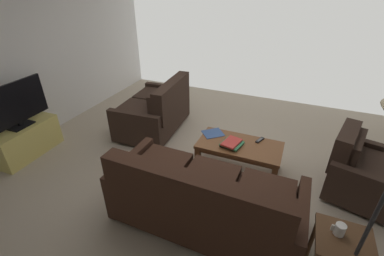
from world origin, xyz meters
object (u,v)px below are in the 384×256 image
loveseat_near (156,110)px  tv_stand (27,140)px  coffee_table (239,148)px  loose_magazine (213,133)px  armchair_side (364,171)px  coffee_mug (340,230)px  book_stack (231,143)px  sofa_main (203,200)px  flat_tv (14,105)px  end_table (341,250)px  tv_remote (260,140)px

loveseat_near → tv_stand: loveseat_near is taller
coffee_table → loose_magazine: 0.44m
tv_stand → armchair_side: (-4.49, -0.96, 0.10)m
loveseat_near → loose_magazine: 1.25m
coffee_mug → book_stack: 1.64m
sofa_main → loose_magazine: 1.24m
flat_tv → book_stack: flat_tv is taller
armchair_side → end_table: bearing=75.2°
end_table → loose_magazine: 2.06m
sofa_main → armchair_side: size_ratio=1.92×
book_stack → loose_magazine: 0.38m
sofa_main → end_table: sofa_main is taller
loose_magazine → tv_remote: bearing=53.8°
coffee_table → coffee_mug: size_ratio=10.74×
coffee_table → book_stack: bearing=37.3°
end_table → tv_stand: bearing=-5.9°
sofa_main → loveseat_near: bearing=-48.2°
book_stack → sofa_main: bearing=88.9°
loose_magazine → coffee_mug: bearing=6.0°
loose_magazine → end_table: bearing=6.1°
flat_tv → end_table: bearing=174.2°
end_table → book_stack: (1.21, -1.18, -0.01)m
flat_tv → book_stack: (-2.91, -0.76, -0.35)m
tv_remote → loose_magazine: size_ratio=0.60×
loveseat_near → coffee_table: loveseat_near is taller
sofa_main → book_stack: sofa_main is taller
coffee_mug → coffee_table: bearing=-48.8°
flat_tv → coffee_table: bearing=-164.4°
end_table → flat_tv: flat_tv is taller
sofa_main → coffee_table: sofa_main is taller
coffee_table → tv_remote: size_ratio=6.64×
loveseat_near → armchair_side: (-3.06, 0.44, -0.04)m
armchair_side → loose_magazine: 1.90m
coffee_mug → tv_stand: bearing=-5.4°
end_table → loveseat_near: bearing=-34.0°
loveseat_near → end_table: loveseat_near is taller
loveseat_near → sofa_main: bearing=131.8°
sofa_main → tv_stand: size_ratio=2.04×
end_table → coffee_mug: (0.05, -0.04, 0.17)m
tv_stand → flat_tv: flat_tv is taller
loveseat_near → coffee_table: (-1.58, 0.56, -0.02)m
armchair_side → book_stack: (1.58, 0.20, 0.12)m
sofa_main → tv_stand: (2.89, -0.25, -0.14)m
loveseat_near → flat_tv: flat_tv is taller
flat_tv → tv_remote: (-3.23, -1.02, -0.37)m
book_stack → tv_remote: size_ratio=1.88×
tv_remote → coffee_mug: bearing=120.8°
tv_stand → armchair_side: size_ratio=0.94×
coffee_table → armchair_side: armchair_side is taller
tv_stand → tv_remote: bearing=-162.5°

